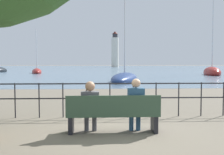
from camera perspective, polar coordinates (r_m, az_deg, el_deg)
ground_plane at (r=6.03m, az=0.25°, el=-12.41°), size 1000.00×1000.00×0.00m
harbor_water at (r=166.22m, az=-2.86°, el=2.48°), size 600.00×300.00×0.01m
park_bench at (r=5.86m, az=0.29°, el=-8.38°), size 2.17×0.45×0.90m
seated_person_left at (r=5.90m, az=-5.00°, el=-6.09°), size 0.42×0.35×1.21m
seated_person_right at (r=5.95m, az=5.44°, el=-5.78°), size 0.38×0.35×1.27m
promenade_railing at (r=7.60m, az=-0.48°, el=-3.87°), size 12.81×0.04×1.05m
sailboat_0 at (r=46.43m, az=-16.82°, el=1.29°), size 3.23×6.50×8.18m
sailboat_3 at (r=40.58m, az=21.86°, el=1.12°), size 4.26×8.25×13.18m
sailboat_4 at (r=23.91m, az=2.90°, el=-0.16°), size 4.08×8.34×10.24m
harbor_lighthouse at (r=142.10m, az=0.70°, el=6.20°), size 4.13×4.13×20.33m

